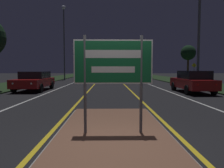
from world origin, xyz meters
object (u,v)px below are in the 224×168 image
highway_sign (113,66)px  car_approaching_0 (35,81)px  streetlight_left_far (64,31)px  warning_sign (194,70)px  car_approaching_1 (90,75)px  car_receding_0 (193,81)px  car_receding_1 (130,76)px

highway_sign → car_approaching_0: 12.68m
streetlight_left_far → warning_sign: bearing=-20.2°
highway_sign → car_approaching_1: highway_sign is taller
car_approaching_1 → streetlight_left_far: bearing=171.2°
car_approaching_1 → warning_sign: 14.10m
warning_sign → highway_sign: bearing=-115.9°
car_receding_0 → car_approaching_1: 18.98m
streetlight_left_far → car_approaching_1: streetlight_left_far is taller
car_approaching_0 → warning_sign: size_ratio=2.08×
highway_sign → streetlight_left_far: 28.56m
car_receding_1 → car_approaching_1: size_ratio=0.90×
car_receding_0 → warning_sign: 12.39m
car_approaching_0 → car_approaching_1: bearing=79.1°
car_receding_0 → car_receding_1: 12.03m
car_receding_0 → warning_sign: (4.62, 11.48, 0.68)m
car_approaching_0 → car_approaching_1: size_ratio=1.00×
highway_sign → warning_sign: size_ratio=1.00×
highway_sign → car_approaching_0: (-5.63, 11.32, -0.93)m
highway_sign → car_approaching_1: size_ratio=0.48×
car_approaching_0 → car_receding_1: bearing=50.3°
car_receding_0 → car_approaching_0: size_ratio=0.97×
warning_sign → streetlight_left_far: bearing=159.8°
car_receding_0 → warning_sign: bearing=68.1°
car_approaching_0 → streetlight_left_far: bearing=93.3°
highway_sign → warning_sign: (10.24, 21.07, -0.22)m
streetlight_left_far → car_approaching_1: 7.46m
car_approaching_0 → warning_sign: (15.87, 9.75, 0.70)m
car_approaching_0 → car_approaching_1: car_approaching_0 is taller
highway_sign → car_approaching_1: bearing=95.7°
car_receding_1 → car_approaching_0: car_receding_1 is taller
car_receding_1 → warning_sign: (7.66, -0.16, 0.66)m
car_receding_0 → car_approaching_0: 11.38m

